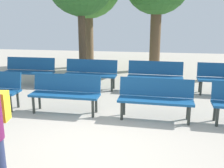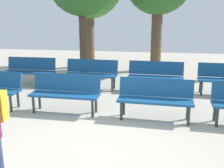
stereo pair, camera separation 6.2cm
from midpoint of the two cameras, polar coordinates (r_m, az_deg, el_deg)
The scene contains 6 objects.
ground_plane at distance 4.75m, azimuth -4.63°, elevation -13.37°, with size 24.00×24.00×0.00m, color #B2A899.
bench_r0_c1 at distance 6.28m, azimuth -10.11°, elevation -1.49°, with size 1.61×0.52×0.87m.
bench_r0_c2 at distance 5.87m, azimuth 8.95°, elevation -2.60°, with size 1.62×0.55×0.87m.
bench_r1_c0 at distance 8.98m, azimuth -17.30°, elevation 2.95°, with size 1.60×0.48×0.87m.
bench_r1_c1 at distance 8.21m, azimuth -4.76°, elevation 2.52°, with size 1.62×0.54×0.87m.
bench_r1_c2 at distance 7.98m, azimuth 8.92°, elevation 2.03°, with size 1.62×0.54×0.87m.
Camera 1 is at (0.97, -4.08, 2.24)m, focal length 43.07 mm.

